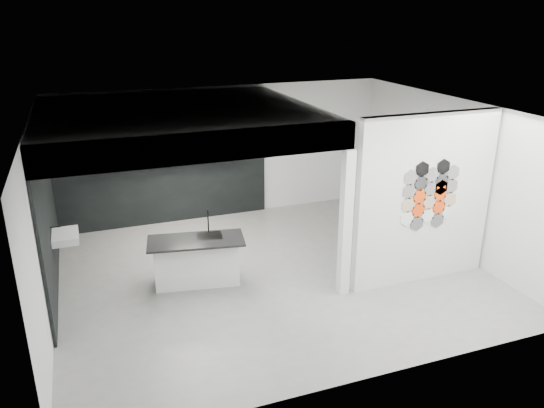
{
  "coord_description": "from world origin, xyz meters",
  "views": [
    {
      "loc": [
        -2.82,
        -7.63,
        4.26
      ],
      "look_at": [
        0.1,
        0.3,
        1.15
      ],
      "focal_mm": 35.0,
      "sensor_mm": 36.0,
      "label": 1
    }
  ],
  "objects": [
    {
      "name": "bay_clad_left",
      "position": [
        -3.47,
        1.0,
        1.18
      ],
      "size": [
        0.04,
        4.0,
        2.35
      ],
      "primitive_type": "cube",
      "color": "black",
      "rests_on": "floor"
    },
    {
      "name": "display_shelf",
      "position": [
        -1.2,
        2.87,
        1.3
      ],
      "size": [
        3.0,
        0.15,
        0.04
      ],
      "primitive_type": "cube",
      "color": "black",
      "rests_on": "bay_clad_back"
    },
    {
      "name": "glass_vase",
      "position": [
        0.15,
        2.87,
        1.39
      ],
      "size": [
        0.13,
        0.13,
        0.14
      ],
      "primitive_type": "cylinder",
      "rotation": [
        0.0,
        0.0,
        -0.33
      ],
      "color": "gray",
      "rests_on": "display_shelf"
    },
    {
      "name": "corner_column",
      "position": [
        0.82,
        -1.0,
        1.18
      ],
      "size": [
        0.16,
        0.16,
        2.35
      ],
      "primitive_type": "cube",
      "color": "silver",
      "rests_on": "floor"
    },
    {
      "name": "bay_clad_back",
      "position": [
        -1.3,
        2.97,
        1.18
      ],
      "size": [
        4.4,
        0.04,
        2.35
      ],
      "primitive_type": "cube",
      "color": "black",
      "rests_on": "floor"
    },
    {
      "name": "wall_basin",
      "position": [
        -3.24,
        0.8,
        0.85
      ],
      "size": [
        0.4,
        0.6,
        0.12
      ],
      "primitive_type": "cube",
      "color": "silver",
      "rests_on": "bay_clad_left"
    },
    {
      "name": "bottle_dark",
      "position": [
        -1.26,
        2.87,
        1.39
      ],
      "size": [
        0.06,
        0.06,
        0.14
      ],
      "primitive_type": "cylinder",
      "rotation": [
        0.0,
        0.0,
        0.13
      ],
      "color": "black",
      "rests_on": "display_shelf"
    },
    {
      "name": "partition_panel",
      "position": [
        2.23,
        -1.0,
        1.4
      ],
      "size": [
        2.45,
        0.15,
        2.8
      ],
      "primitive_type": "cube",
      "color": "silver",
      "rests_on": "floor"
    },
    {
      "name": "fascia_beam",
      "position": [
        -1.3,
        -0.92,
        2.55
      ],
      "size": [
        4.4,
        0.16,
        0.4
      ],
      "primitive_type": "cube",
      "color": "silver",
      "rests_on": "corner_column"
    },
    {
      "name": "kettle",
      "position": [
        0.03,
        2.87,
        1.4
      ],
      "size": [
        0.2,
        0.2,
        0.15
      ],
      "primitive_type": "ellipsoid",
      "rotation": [
        0.0,
        0.0,
        -0.12
      ],
      "color": "black",
      "rests_on": "display_shelf"
    },
    {
      "name": "bulkhead",
      "position": [
        -1.3,
        1.0,
        2.55
      ],
      "size": [
        4.4,
        4.0,
        0.4
      ],
      "primitive_type": "cube",
      "color": "silver",
      "rests_on": "corner_column"
    },
    {
      "name": "kitchen_island",
      "position": [
        -1.28,
        0.11,
        0.42
      ],
      "size": [
        1.62,
        0.93,
        1.23
      ],
      "rotation": [
        0.0,
        0.0,
        -0.17
      ],
      "color": "silver",
      "rests_on": "floor"
    },
    {
      "name": "hex_tile_cluster",
      "position": [
        2.26,
        -1.09,
        1.5
      ],
      "size": [
        1.04,
        0.02,
        1.16
      ],
      "color": "white",
      "rests_on": "partition_panel"
    },
    {
      "name": "floor",
      "position": [
        0.0,
        0.0,
        -0.01
      ],
      "size": [
        7.0,
        6.0,
        0.01
      ],
      "primitive_type": "cube",
      "color": "slate"
    },
    {
      "name": "utensil_cup",
      "position": [
        -1.71,
        2.87,
        1.37
      ],
      "size": [
        0.11,
        0.11,
        0.1
      ],
      "primitive_type": "cylinder",
      "rotation": [
        0.0,
        0.0,
        -0.42
      ],
      "color": "black",
      "rests_on": "display_shelf"
    },
    {
      "name": "stockpot",
      "position": [
        -2.39,
        2.87,
        1.4
      ],
      "size": [
        0.21,
        0.21,
        0.16
      ],
      "primitive_type": "cylinder",
      "rotation": [
        0.0,
        0.0,
        0.07
      ],
      "color": "black",
      "rests_on": "display_shelf"
    },
    {
      "name": "glass_bowl",
      "position": [
        0.15,
        2.87,
        1.37
      ],
      "size": [
        0.18,
        0.18,
        0.1
      ],
      "primitive_type": "cylinder",
      "rotation": [
        0.0,
        0.0,
        0.24
      ],
      "color": "gray",
      "rests_on": "display_shelf"
    }
  ]
}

